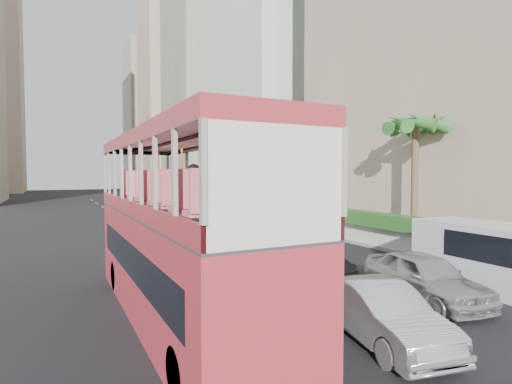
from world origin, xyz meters
TOP-DOWN VIEW (x-y plane):
  - ground_plane at (0.00, 0.00)m, footprint 200.00×200.00m
  - double_decker_bus at (-6.00, 0.00)m, footprint 2.50×11.00m
  - car_silver_lane_a at (-2.23, -3.80)m, footprint 2.28×4.41m
  - car_silver_lane_b at (1.19, -2.18)m, footprint 2.48×4.68m
  - car_black at (-1.64, -0.52)m, footprint 2.29×5.38m
  - van_asset at (0.95, 17.34)m, footprint 2.60×5.05m
  - minibus_near at (1.13, 6.86)m, footprint 2.25×5.54m
  - minibus_far at (3.81, 11.47)m, footprint 2.97×6.51m
  - panel_van_near at (4.29, -2.69)m, footprint 2.43×5.67m
  - panel_van_far at (4.53, 24.16)m, footprint 2.00×4.77m
  - sidewalk at (9.00, 25.00)m, footprint 6.00×120.00m
  - kerb_wall at (6.20, 14.00)m, footprint 0.30×44.00m
  - hedge at (6.20, 14.00)m, footprint 1.10×44.00m
  - palm_tree at (7.80, 4.00)m, footprint 0.36×0.36m
  - shell_station at (10.00, 23.00)m, footprint 6.50×8.00m
  - tower_mid at (18.00, 58.00)m, footprint 16.00×16.00m
  - tower_far_a at (17.00, 82.00)m, footprint 14.00×14.00m
  - tower_far_b at (17.00, 104.00)m, footprint 14.00×14.00m

SIDE VIEW (x-z plane):
  - ground_plane at x=0.00m, z-range 0.00..0.00m
  - car_silver_lane_a at x=-2.23m, z-range -0.69..0.69m
  - car_silver_lane_b at x=1.19m, z-range -0.76..0.76m
  - car_black at x=-1.64m, z-range -0.77..0.77m
  - van_asset at x=0.95m, z-range -0.68..0.68m
  - sidewalk at x=9.00m, z-range 0.00..0.18m
  - kerb_wall at x=6.20m, z-range 0.18..1.18m
  - panel_van_far at x=4.53m, z-range 0.00..1.89m
  - panel_van_near at x=4.29m, z-range 0.00..2.24m
  - minibus_near at x=1.13m, z-range 0.00..2.40m
  - minibus_far at x=3.81m, z-range 0.00..2.78m
  - hedge at x=6.20m, z-range 1.18..1.88m
  - double_decker_bus at x=-6.00m, z-range 0.00..5.06m
  - shell_station at x=10.00m, z-range 0.00..5.50m
  - palm_tree at x=7.80m, z-range 0.18..6.58m
  - tower_far_b at x=17.00m, z-range 0.00..40.00m
  - tower_far_a at x=17.00m, z-range 0.00..44.00m
  - tower_mid at x=18.00m, z-range 0.00..50.00m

